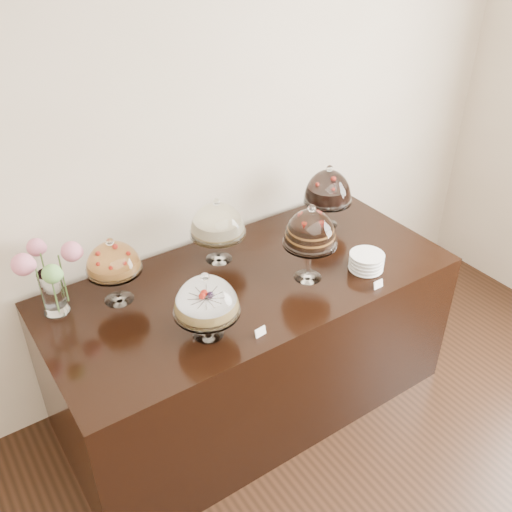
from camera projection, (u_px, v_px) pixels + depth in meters
wall_back at (163, 148)px, 3.00m from camera, size 5.00×0.04×3.00m
display_counter at (251, 343)px, 3.29m from camera, size 2.20×1.00×0.90m
cake_stand_sugar_sponge at (206, 299)px, 2.57m from camera, size 0.31×0.31×0.35m
cake_stand_choco_layer at (310, 231)px, 2.90m from camera, size 0.28×0.28×0.44m
cake_stand_cheesecake at (217, 222)px, 3.08m from camera, size 0.31×0.31×0.38m
cake_stand_dark_choco at (328, 189)px, 3.40m from camera, size 0.29×0.29×0.40m
cake_stand_fruit_tart at (113, 261)px, 2.77m from camera, size 0.28×0.28×0.37m
flower_vase at (48, 274)px, 2.69m from camera, size 0.33×0.36×0.38m
plate_stack at (366, 262)px, 3.10m from camera, size 0.18×0.18×0.09m
price_card_left at (260, 332)px, 2.66m from camera, size 0.06×0.02×0.04m
price_card_right at (378, 284)px, 2.97m from camera, size 0.06×0.02×0.04m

